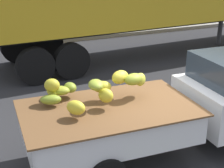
# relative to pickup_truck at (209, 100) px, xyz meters

# --- Properties ---
(ground) EXTENTS (220.00, 220.00, 0.00)m
(ground) POSITION_rel_pickup_truck_xyz_m (-0.78, 0.18, -0.89)
(ground) COLOR #28282B
(curb_strip) EXTENTS (80.00, 0.80, 0.16)m
(curb_strip) POSITION_rel_pickup_truck_xyz_m (-0.78, 9.25, -0.81)
(curb_strip) COLOR gray
(curb_strip) RESTS_ON ground
(pickup_truck) EXTENTS (5.33, 2.01, 1.70)m
(pickup_truck) POSITION_rel_pickup_truck_xyz_m (0.00, 0.00, 0.00)
(pickup_truck) COLOR white
(pickup_truck) RESTS_ON ground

